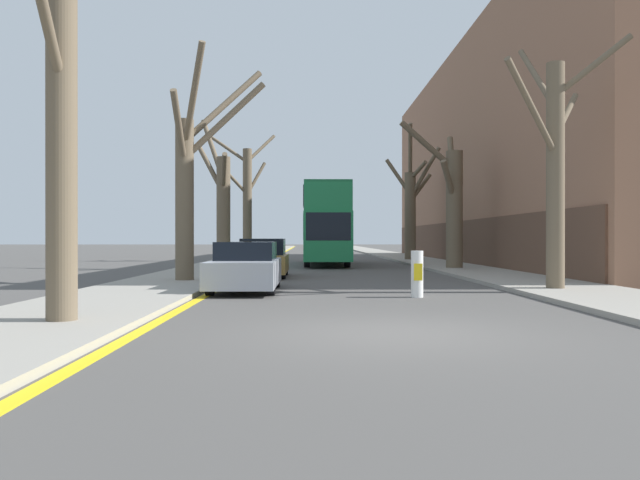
{
  "coord_description": "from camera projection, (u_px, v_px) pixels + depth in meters",
  "views": [
    {
      "loc": [
        -1.34,
        -9.67,
        1.47
      ],
      "look_at": [
        -0.81,
        20.13,
        1.41
      ],
      "focal_mm": 35.0,
      "sensor_mm": 36.0,
      "label": 1
    }
  ],
  "objects": [
    {
      "name": "street_tree_left_1",
      "position": [
        190.0,
        179.0,
        20.47
      ],
      "size": [
        3.23,
        4.12,
        7.47
      ],
      "color": "brown",
      "rests_on": "ground"
    },
    {
      "name": "street_tree_left_2",
      "position": [
        222.0,
        204.0,
        30.15
      ],
      "size": [
        1.92,
        3.8,
        7.52
      ],
      "color": "brown",
      "rests_on": "ground"
    },
    {
      "name": "street_tree_left_0",
      "position": [
        64.0,
        98.0,
        10.37
      ],
      "size": [
        2.79,
        5.06,
        8.63
      ],
      "color": "brown",
      "rests_on": "ground"
    },
    {
      "name": "traffic_bollard",
      "position": [
        417.0,
        274.0,
        15.61
      ],
      "size": [
        0.31,
        0.32,
        1.17
      ],
      "color": "white",
      "rests_on": "ground"
    },
    {
      "name": "sidewalk_left",
      "position": [
        262.0,
        253.0,
        59.58
      ],
      "size": [
        3.34,
        120.0,
        0.12
      ],
      "primitive_type": "cube",
      "color": "gray",
      "rests_on": "ground"
    },
    {
      "name": "street_tree_right_1",
      "position": [
        452.0,
        203.0,
        29.2
      ],
      "size": [
        3.07,
        3.01,
        6.92
      ],
      "color": "brown",
      "rests_on": "ground"
    },
    {
      "name": "ground_plane",
      "position": [
        395.0,
        333.0,
        9.7
      ],
      "size": [
        300.0,
        300.0,
        0.0
      ],
      "primitive_type": "plane",
      "color": "#4C4947"
    },
    {
      "name": "double_decker_bus",
      "position": [
        325.0,
        221.0,
        35.06
      ],
      "size": [
        2.43,
        10.52,
        4.34
      ],
      "color": "#1E7F47",
      "rests_on": "ground"
    },
    {
      "name": "street_tree_right_0",
      "position": [
        555.0,
        162.0,
        17.1
      ],
      "size": [
        3.91,
        4.7,
        7.47
      ],
      "color": "brown",
      "rests_on": "ground"
    },
    {
      "name": "street_tree_left_3",
      "position": [
        247.0,
        198.0,
        40.91
      ],
      "size": [
        4.41,
        2.6,
        8.54
      ],
      "color": "brown",
      "rests_on": "ground"
    },
    {
      "name": "street_tree_right_2",
      "position": [
        411.0,
        206.0,
        40.78
      ],
      "size": [
        3.42,
        2.59,
        8.81
      ],
      "color": "brown",
      "rests_on": "ground"
    },
    {
      "name": "parked_car_1",
      "position": [
        263.0,
        259.0,
        24.03
      ],
      "size": [
        1.86,
        3.96,
        1.47
      ],
      "color": "olive",
      "rests_on": "ground"
    },
    {
      "name": "sidewalk_right",
      "position": [
        384.0,
        253.0,
        59.79
      ],
      "size": [
        3.34,
        120.0,
        0.12
      ],
      "primitive_type": "cube",
      "color": "gray",
      "rests_on": "ground"
    },
    {
      "name": "kerb_line_stripe",
      "position": [
        281.0,
        254.0,
        59.62
      ],
      "size": [
        0.24,
        120.0,
        0.01
      ],
      "primitive_type": "cube",
      "color": "yellow",
      "rests_on": "ground"
    },
    {
      "name": "parked_car_0",
      "position": [
        246.0,
        267.0,
        17.5
      ],
      "size": [
        1.79,
        4.48,
        1.38
      ],
      "color": "#9EA3AD",
      "rests_on": "ground"
    },
    {
      "name": "building_facade_right",
      "position": [
        531.0,
        157.0,
        38.73
      ],
      "size": [
        10.08,
        41.22,
        13.08
      ],
      "color": "#93664C",
      "rests_on": "ground"
    }
  ]
}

